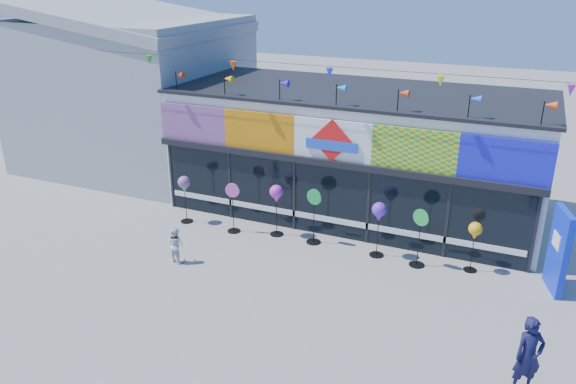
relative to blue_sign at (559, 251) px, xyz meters
The scene contains 13 objects.
ground 7.02m from the blue_sign, 157.04° to the right, with size 80.00×80.00×0.00m, color gray.
kite_shop 7.22m from the blue_sign, 153.13° to the left, with size 16.00×5.70×5.31m.
neighbour_building 17.07m from the blue_sign, 165.31° to the left, with size 8.18×7.20×6.87m.
blue_sign is the anchor object (origin of this frame).
spinner_0 11.06m from the blue_sign, behind, with size 0.40×0.40×1.60m.
spinner_1 9.28m from the blue_sign, behind, with size 0.46×0.42×1.63m.
spinner_2 7.93m from the blue_sign, behind, with size 0.42×0.42×1.66m.
spinner_3 6.67m from the blue_sign, behind, with size 0.49×0.44×1.74m.
spinner_4 4.68m from the blue_sign, behind, with size 0.42×0.42×1.67m.
spinner_5 3.49m from the blue_sign, behind, with size 0.47×0.44×1.71m.
spinner_6 2.07m from the blue_sign, behind, with size 0.37×0.37×1.46m.
adult_man 4.41m from the blue_sign, 96.92° to the right, with size 0.60×0.40×1.65m, color #131238.
child 10.18m from the blue_sign, 164.96° to the right, with size 0.51×0.29×1.05m, color silver.
Camera 1 is at (5.16, -11.66, 7.75)m, focal length 35.00 mm.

